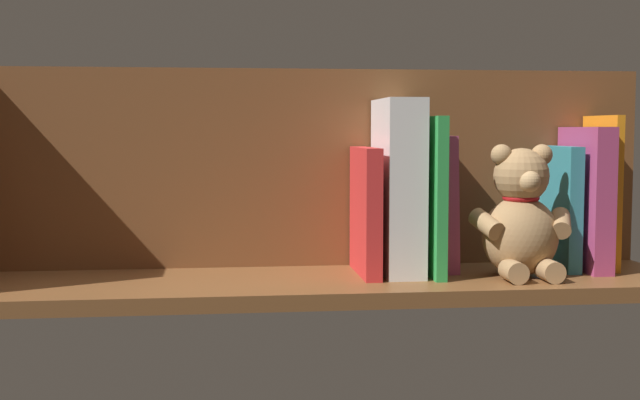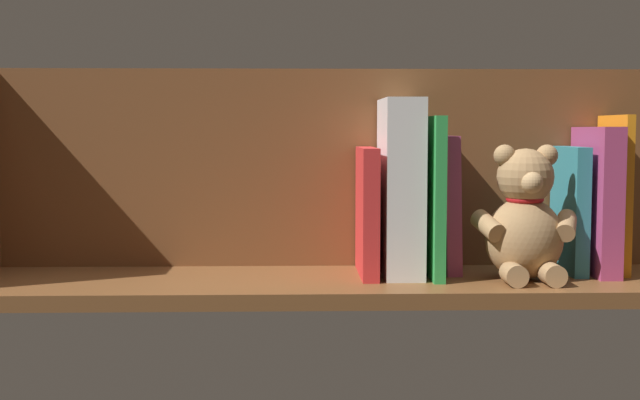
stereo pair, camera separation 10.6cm
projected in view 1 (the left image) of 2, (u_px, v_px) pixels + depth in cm
name	position (u px, v px, depth cm)	size (l,w,h in cm)	color
ground_plane	(320.00, 284.00, 121.64)	(104.52, 25.94, 2.20)	brown
shelf_back_panel	(312.00, 168.00, 130.88)	(104.52, 1.50, 30.53)	brown
book_0	(601.00, 192.00, 129.27)	(1.21, 11.84, 23.35)	orange
book_1	(585.00, 198.00, 127.73)	(3.18, 14.38, 21.61)	#B23F72
book_2	(560.00, 208.00, 128.37)	(2.13, 12.50, 18.71)	teal
teddy_bear	(521.00, 219.00, 121.31)	(15.53, 12.11, 19.13)	tan
book_3	(443.00, 203.00, 127.14)	(2.21, 10.61, 20.26)	#B23F72
book_4	(429.00, 195.00, 123.99)	(1.59, 16.06, 23.13)	green
dictionary_thick_white	(398.00, 187.00, 123.92)	(5.55, 14.75, 25.70)	white
book_5	(365.00, 211.00, 123.47)	(2.34, 15.31, 18.62)	red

